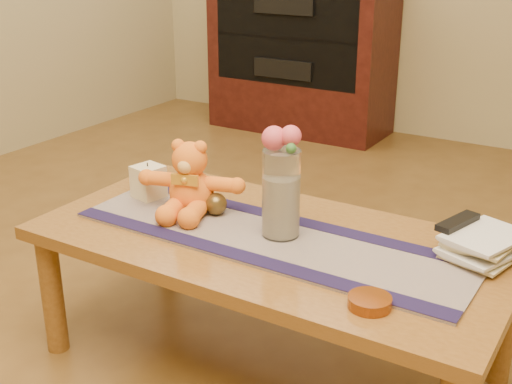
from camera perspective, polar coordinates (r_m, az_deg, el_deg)
The scene contains 30 objects.
floor at distance 2.19m, azimuth 1.15°, elevation -14.50°, with size 5.50×5.50×0.00m, color brown.
coffee_table_top at distance 1.97m, azimuth 1.24°, elevation -4.33°, with size 1.40×0.70×0.04m, color brown.
table_leg_fl at distance 2.25m, azimuth -17.09°, elevation -8.37°, with size 0.07×0.07×0.41m, color brown.
table_leg_bl at distance 2.62m, azimuth -7.76°, elevation -3.23°, with size 0.07×0.07×0.41m, color brown.
table_leg_br at distance 2.14m, azimuth 20.59°, elevation -10.49°, with size 0.07×0.07×0.41m, color brown.
persian_runner at distance 1.94m, azimuth 1.10°, elevation -3.97°, with size 1.20×0.35×0.01m, color #1C1B4B.
runner_border_near at distance 1.83m, azimuth -1.23°, elevation -5.47°, with size 1.20×0.06×0.00m, color #181237.
runner_border_far at distance 2.06m, azimuth 3.17°, elevation -2.37°, with size 1.20×0.06×0.00m, color #181237.
teddy_bear at distance 2.10m, azimuth -5.61°, elevation 1.24°, with size 0.33×0.27×0.22m, color orange, non-canonical shape.
pillar_candle at distance 2.24m, azimuth -9.21°, elevation 0.90°, with size 0.09×0.09×0.11m, color beige.
candle_wick at distance 2.22m, azimuth -9.30°, elevation 2.35°, with size 0.00×0.00×0.01m, color black.
glass_vase at distance 1.91m, azimuth 2.17°, elevation -0.13°, with size 0.11×0.11×0.26m, color silver.
potpourri_fill at distance 1.92m, azimuth 2.16°, elevation -1.22°, with size 0.09×0.09×0.18m, color beige.
rose_left at distance 1.85m, azimuth 1.55°, elevation 4.64°, with size 0.07×0.07×0.07m, color #D74C5E.
rose_right at distance 1.84m, azimuth 3.01°, elevation 4.84°, with size 0.06×0.06×0.06m, color #D74C5E.
blue_flower_back at distance 1.88m, azimuth 3.03°, elevation 4.63°, with size 0.04×0.04×0.04m, color #445C94.
blue_flower_side at distance 1.89m, azimuth 1.74°, elevation 4.47°, with size 0.04×0.04×0.04m, color #445C94.
leaf_sprig at distance 1.82m, azimuth 3.03°, elevation 3.77°, with size 0.03×0.03×0.03m, color #33662D.
bronze_ball at distance 2.08m, azimuth -3.47°, elevation -1.04°, with size 0.07×0.07×0.07m, color #513E1B.
book_bottom at distance 1.97m, azimuth 16.86°, elevation -4.38°, with size 0.17×0.22×0.02m, color #F1E5BA.
book_lower at distance 1.96m, azimuth 16.98°, elevation -3.96°, with size 0.16×0.22×0.02m, color #F1E5BA.
book_upper at distance 1.96m, azimuth 16.87°, elevation -3.30°, with size 0.17×0.22×0.02m, color #F1E5BA.
book_top at distance 1.94m, azimuth 17.10°, elevation -2.92°, with size 0.16×0.22×0.02m, color #F1E5BA.
tv_remote at distance 1.93m, azimuth 16.93°, elevation -2.48°, with size 0.04×0.16×0.02m, color black.
amber_dish at distance 1.63m, azimuth 9.73°, elevation -9.29°, with size 0.11×0.11×0.03m, color #BF5914.
media_cabinet at distance 4.59m, azimuth 3.93°, elevation 12.08°, with size 1.20×0.50×1.10m, color black.
cabinet_cavity at distance 4.37m, azimuth 2.50°, elevation 13.10°, with size 1.02×0.03×0.61m, color black.
cabinet_shelf at distance 4.44m, azimuth 3.04°, elevation 13.23°, with size 1.02×0.20×0.03m, color black.
stereo_upper at distance 4.44m, azimuth 3.22°, elevation 15.79°, with size 0.42×0.28×0.10m, color black.
stereo_lower at distance 4.49m, azimuth 3.12°, elevation 10.76°, with size 0.42×0.28×0.12m, color black.
Camera 1 is at (0.89, -1.54, 1.29)m, focal length 46.59 mm.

